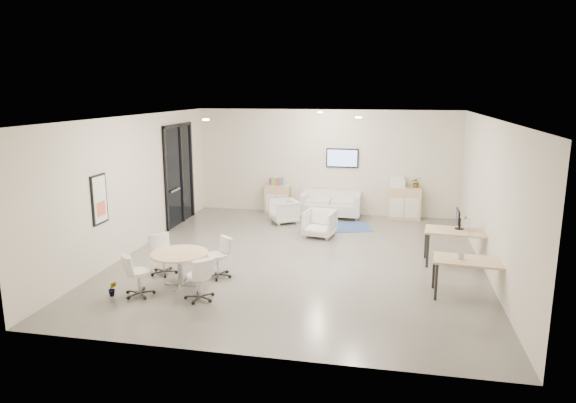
{
  "coord_description": "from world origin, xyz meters",
  "views": [
    {
      "loc": [
        1.92,
        -11.05,
        3.77
      ],
      "look_at": [
        -0.37,
        0.4,
        1.23
      ],
      "focal_mm": 32.0,
      "sensor_mm": 36.0,
      "label": 1
    }
  ],
  "objects_px": {
    "desk_rear": "(460,234)",
    "round_table": "(180,257)",
    "armchair_left": "(284,210)",
    "sideboard_right": "(404,203)",
    "loveseat": "(331,205)",
    "desk_front": "(472,264)",
    "armchair_right": "(320,222)",
    "sideboard_left": "(278,199)"
  },
  "relations": [
    {
      "from": "sideboard_left",
      "to": "round_table",
      "type": "height_order",
      "value": "sideboard_left"
    },
    {
      "from": "loveseat",
      "to": "armchair_left",
      "type": "distance_m",
      "value": 1.58
    },
    {
      "from": "armchair_left",
      "to": "round_table",
      "type": "height_order",
      "value": "armchair_left"
    },
    {
      "from": "armchair_left",
      "to": "armchair_right",
      "type": "relative_size",
      "value": 0.95
    },
    {
      "from": "round_table",
      "to": "armchair_right",
      "type": "bearing_deg",
      "value": 60.94
    },
    {
      "from": "loveseat",
      "to": "round_table",
      "type": "bearing_deg",
      "value": -110.13
    },
    {
      "from": "round_table",
      "to": "loveseat",
      "type": "bearing_deg",
      "value": 69.97
    },
    {
      "from": "desk_rear",
      "to": "round_table",
      "type": "distance_m",
      "value": 6.0
    },
    {
      "from": "armchair_left",
      "to": "desk_rear",
      "type": "xyz_separation_m",
      "value": [
        4.52,
        -2.83,
        0.32
      ]
    },
    {
      "from": "sideboard_right",
      "to": "desk_front",
      "type": "height_order",
      "value": "sideboard_right"
    },
    {
      "from": "armchair_right",
      "to": "desk_rear",
      "type": "height_order",
      "value": "armchair_right"
    },
    {
      "from": "sideboard_right",
      "to": "round_table",
      "type": "xyz_separation_m",
      "value": [
        -4.41,
        -6.36,
        0.11
      ]
    },
    {
      "from": "sideboard_right",
      "to": "desk_front",
      "type": "xyz_separation_m",
      "value": [
        1.09,
        -5.81,
        0.16
      ]
    },
    {
      "from": "desk_rear",
      "to": "round_table",
      "type": "xyz_separation_m",
      "value": [
        -5.51,
        -2.38,
        -0.1
      ]
    },
    {
      "from": "armchair_right",
      "to": "desk_front",
      "type": "relative_size",
      "value": 0.54
    },
    {
      "from": "desk_front",
      "to": "sideboard_right",
      "type": "bearing_deg",
      "value": 105.98
    },
    {
      "from": "loveseat",
      "to": "sideboard_right",
      "type": "bearing_deg",
      "value": 4.87
    },
    {
      "from": "loveseat",
      "to": "armchair_left",
      "type": "height_order",
      "value": "loveseat"
    },
    {
      "from": "sideboard_left",
      "to": "loveseat",
      "type": "relative_size",
      "value": 0.5
    },
    {
      "from": "sideboard_left",
      "to": "desk_front",
      "type": "distance_m",
      "value": 7.66
    },
    {
      "from": "armchair_left",
      "to": "armchair_right",
      "type": "bearing_deg",
      "value": 12.68
    },
    {
      "from": "desk_rear",
      "to": "desk_front",
      "type": "height_order",
      "value": "desk_rear"
    },
    {
      "from": "armchair_right",
      "to": "sideboard_left",
      "type": "bearing_deg",
      "value": 134.2
    },
    {
      "from": "armchair_right",
      "to": "desk_rear",
      "type": "bearing_deg",
      "value": -15.78
    },
    {
      "from": "sideboard_left",
      "to": "round_table",
      "type": "bearing_deg",
      "value": -94.9
    },
    {
      "from": "desk_front",
      "to": "armchair_right",
      "type": "bearing_deg",
      "value": 139.34
    },
    {
      "from": "desk_rear",
      "to": "armchair_left",
      "type": "bearing_deg",
      "value": 153.7
    },
    {
      "from": "sideboard_right",
      "to": "round_table",
      "type": "bearing_deg",
      "value": -124.74
    },
    {
      "from": "sideboard_left",
      "to": "round_table",
      "type": "xyz_separation_m",
      "value": [
        -0.55,
        -6.39,
        0.15
      ]
    },
    {
      "from": "sideboard_right",
      "to": "armchair_left",
      "type": "bearing_deg",
      "value": -161.43
    },
    {
      "from": "sideboard_left",
      "to": "desk_rear",
      "type": "bearing_deg",
      "value": -38.96
    },
    {
      "from": "desk_rear",
      "to": "sideboard_right",
      "type": "bearing_deg",
      "value": 111.22
    },
    {
      "from": "sideboard_left",
      "to": "loveseat",
      "type": "bearing_deg",
      "value": -7.29
    },
    {
      "from": "armchair_right",
      "to": "round_table",
      "type": "height_order",
      "value": "armchair_right"
    },
    {
      "from": "loveseat",
      "to": "desk_front",
      "type": "bearing_deg",
      "value": -60.09
    },
    {
      "from": "sideboard_left",
      "to": "armchair_left",
      "type": "xyz_separation_m",
      "value": [
        0.45,
        -1.18,
        -0.06
      ]
    },
    {
      "from": "sideboard_right",
      "to": "desk_rear",
      "type": "bearing_deg",
      "value": -74.59
    },
    {
      "from": "sideboard_left",
      "to": "round_table",
      "type": "distance_m",
      "value": 6.42
    },
    {
      "from": "sideboard_right",
      "to": "armchair_left",
      "type": "relative_size",
      "value": 1.3
    },
    {
      "from": "desk_front",
      "to": "loveseat",
      "type": "bearing_deg",
      "value": 125.39
    },
    {
      "from": "armchair_left",
      "to": "desk_front",
      "type": "xyz_separation_m",
      "value": [
        4.51,
        -4.66,
        0.27
      ]
    },
    {
      "from": "sideboard_right",
      "to": "desk_rear",
      "type": "distance_m",
      "value": 4.14
    }
  ]
}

